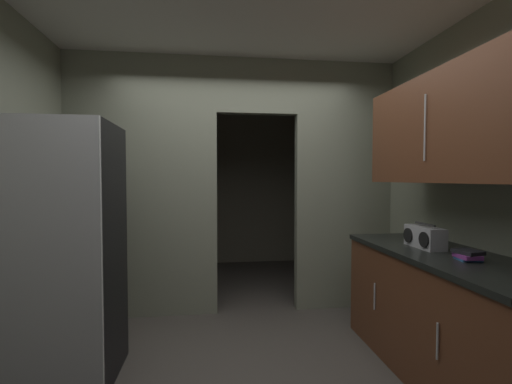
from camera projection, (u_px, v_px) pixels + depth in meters
name	position (u px, v px, depth m)	size (l,w,h in m)	color
kitchen_overhead_slab	(245.00, 13.00, 2.80)	(3.88, 6.82, 0.06)	silver
kitchen_partition	(231.00, 180.00, 3.82)	(3.48, 0.12, 2.72)	gray
adjoining_room_shell	(228.00, 184.00, 5.46)	(3.48, 2.36, 2.72)	gray
refrigerator	(59.00, 253.00, 2.50)	(0.78, 0.72, 1.83)	black
lower_cabinet_run	(445.00, 316.00, 2.55)	(0.69, 1.84, 0.91)	brown
upper_cabinet_counterside	(449.00, 128.00, 2.50)	(0.36, 1.66, 0.77)	brown
boombox	(424.00, 237.00, 2.73)	(0.15, 0.35, 0.19)	#B2B2B7
book_stack	(468.00, 255.00, 2.31)	(0.15, 0.18, 0.07)	#2D609E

